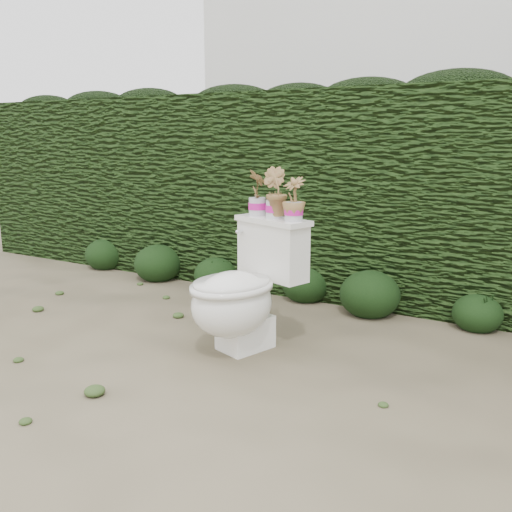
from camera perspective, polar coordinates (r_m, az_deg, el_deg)
The scene contains 12 objects.
ground at distance 3.23m, azimuth 1.75°, elevation -10.37°, with size 60.00×60.00×0.00m, color #827659.
hedge at distance 4.48m, azimuth 11.51°, elevation 6.38°, with size 8.00×1.00×1.60m, color #294717.
toilet at distance 3.20m, azimuth -1.42°, elevation -3.84°, with size 0.65×0.79×0.78m.
potted_plant_left at distance 3.36m, azimuth 0.13°, elevation 6.57°, with size 0.14×0.10×0.27m, color #378328.
potted_plant_center at distance 3.24m, azimuth 1.99°, elevation 6.55°, with size 0.16×0.13×0.29m, color #378328.
potted_plant_right at distance 3.13m, azimuth 4.00°, elevation 5.86°, with size 0.13×0.13×0.24m, color #378328.
liriope_clump_0 at distance 5.48m, azimuth -15.55°, elevation 0.45°, with size 0.40×0.40×0.32m, color black.
liriope_clump_1 at distance 4.93m, azimuth -10.29°, elevation -0.45°, with size 0.43×0.43×0.34m, color black.
liriope_clump_2 at distance 4.57m, azimuth -4.27°, elevation -1.63°, with size 0.37×0.37×0.29m, color black.
liriope_clump_3 at distance 4.26m, azimuth 5.28°, elevation -2.65°, with size 0.37×0.37×0.30m, color black.
liriope_clump_4 at distance 3.98m, azimuth 11.91°, elevation -3.59°, with size 0.43×0.43×0.35m, color black.
liriope_clump_5 at distance 3.90m, azimuth 22.31°, elevation -5.23°, with size 0.33×0.33×0.26m, color black.
Camera 1 is at (1.39, -2.64, 1.25)m, focal length 38.00 mm.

